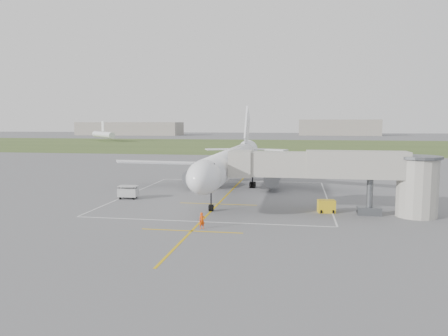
% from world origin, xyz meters
% --- Properties ---
extents(ground, '(700.00, 700.00, 0.00)m').
position_xyz_m(ground, '(0.00, 0.00, 0.00)').
color(ground, '#5B5B5E').
rests_on(ground, ground).
extents(grass_strip, '(700.00, 120.00, 0.02)m').
position_xyz_m(grass_strip, '(0.00, 130.00, 0.01)').
color(grass_strip, '#3F5425').
rests_on(grass_strip, ground).
extents(apron_markings, '(28.20, 60.00, 0.01)m').
position_xyz_m(apron_markings, '(0.00, -5.82, 0.01)').
color(apron_markings, gold).
rests_on(apron_markings, ground).
extents(airliner, '(38.93, 46.75, 13.52)m').
position_xyz_m(airliner, '(-0.00, 0.75, 4.39)').
color(airliner, white).
rests_on(airliner, ground).
extents(jet_bridge, '(23.40, 5.00, 7.20)m').
position_xyz_m(jet_bridge, '(15.72, -13.50, 4.74)').
color(jet_bridge, '#B0AB9F').
rests_on(jet_bridge, ground).
extents(gpu_unit, '(2.09, 1.58, 1.47)m').
position_xyz_m(gpu_unit, '(13.32, -12.99, 0.72)').
color(gpu_unit, gold).
rests_on(gpu_unit, ground).
extents(baggage_cart, '(2.64, 1.67, 1.79)m').
position_xyz_m(baggage_cart, '(-12.81, -8.24, 0.91)').
color(baggage_cart, '#B2B2B2').
rests_on(baggage_cart, ground).
extents(ramp_worker_nose, '(0.70, 0.63, 1.61)m').
position_xyz_m(ramp_worker_nose, '(0.78, -22.89, 0.80)').
color(ramp_worker_nose, '#FF4908').
rests_on(ramp_worker_nose, ground).
extents(ramp_worker_wing, '(1.07, 0.94, 1.86)m').
position_xyz_m(ramp_worker_wing, '(-5.52, 2.77, 0.93)').
color(ramp_worker_wing, '#E54A07').
rests_on(ramp_worker_wing, ground).
extents(distant_hangars, '(345.00, 49.00, 12.00)m').
position_xyz_m(distant_hangars, '(-16.15, 265.19, 5.17)').
color(distant_hangars, gray).
rests_on(distant_hangars, ground).
extents(distant_aircraft, '(229.36, 33.20, 8.85)m').
position_xyz_m(distant_aircraft, '(7.50, 162.37, 3.59)').
color(distant_aircraft, white).
rests_on(distant_aircraft, ground).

